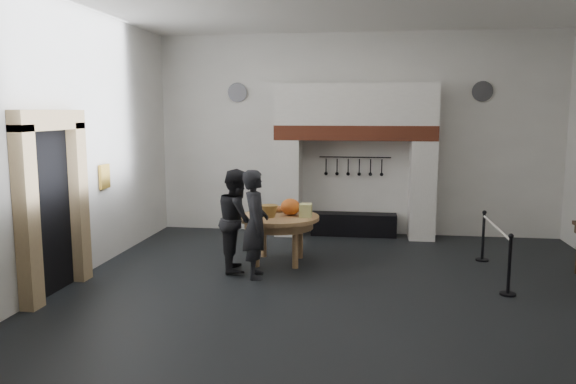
# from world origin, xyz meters

# --- Properties ---
(floor) EXTENTS (9.00, 8.00, 0.02)m
(floor) POSITION_xyz_m (0.00, 0.00, 0.00)
(floor) COLOR black
(floor) RESTS_ON ground
(wall_back) EXTENTS (9.00, 0.02, 4.50)m
(wall_back) POSITION_xyz_m (0.00, 4.00, 2.25)
(wall_back) COLOR white
(wall_back) RESTS_ON floor
(wall_front) EXTENTS (9.00, 0.02, 4.50)m
(wall_front) POSITION_xyz_m (0.00, -4.00, 2.25)
(wall_front) COLOR white
(wall_front) RESTS_ON floor
(wall_left) EXTENTS (0.02, 8.00, 4.50)m
(wall_left) POSITION_xyz_m (-4.50, 0.00, 2.25)
(wall_left) COLOR white
(wall_left) RESTS_ON floor
(chimney_pier_left) EXTENTS (0.55, 0.70, 2.15)m
(chimney_pier_left) POSITION_xyz_m (-1.48, 3.65, 1.07)
(chimney_pier_left) COLOR silver
(chimney_pier_left) RESTS_ON floor
(chimney_pier_right) EXTENTS (0.55, 0.70, 2.15)m
(chimney_pier_right) POSITION_xyz_m (1.48, 3.65, 1.07)
(chimney_pier_right) COLOR silver
(chimney_pier_right) RESTS_ON floor
(hearth_brick_band) EXTENTS (3.50, 0.72, 0.32)m
(hearth_brick_band) POSITION_xyz_m (0.00, 3.65, 2.31)
(hearth_brick_band) COLOR #9E442B
(hearth_brick_band) RESTS_ON chimney_pier_left
(chimney_hood) EXTENTS (3.50, 0.70, 0.90)m
(chimney_hood) POSITION_xyz_m (0.00, 3.65, 2.92)
(chimney_hood) COLOR silver
(chimney_hood) RESTS_ON hearth_brick_band
(iron_range) EXTENTS (1.90, 0.45, 0.50)m
(iron_range) POSITION_xyz_m (0.00, 3.72, 0.25)
(iron_range) COLOR black
(iron_range) RESTS_ON floor
(utensil_rail) EXTENTS (1.60, 0.02, 0.02)m
(utensil_rail) POSITION_xyz_m (0.00, 3.92, 1.75)
(utensil_rail) COLOR black
(utensil_rail) RESTS_ON wall_back
(door_recess) EXTENTS (0.04, 1.10, 2.50)m
(door_recess) POSITION_xyz_m (-4.47, -1.00, 1.25)
(door_recess) COLOR black
(door_recess) RESTS_ON floor
(door_jamb_near) EXTENTS (0.22, 0.30, 2.60)m
(door_jamb_near) POSITION_xyz_m (-4.38, -1.70, 1.30)
(door_jamb_near) COLOR tan
(door_jamb_near) RESTS_ON floor
(door_jamb_far) EXTENTS (0.22, 0.30, 2.60)m
(door_jamb_far) POSITION_xyz_m (-4.38, -0.30, 1.30)
(door_jamb_far) COLOR tan
(door_jamb_far) RESTS_ON floor
(door_lintel) EXTENTS (0.22, 1.70, 0.30)m
(door_lintel) POSITION_xyz_m (-4.38, -1.00, 2.65)
(door_lintel) COLOR tan
(door_lintel) RESTS_ON door_jamb_near
(wall_plaque) EXTENTS (0.05, 0.34, 0.44)m
(wall_plaque) POSITION_xyz_m (-4.45, 0.80, 1.60)
(wall_plaque) COLOR gold
(wall_plaque) RESTS_ON wall_left
(work_table) EXTENTS (1.68, 1.68, 0.07)m
(work_table) POSITION_xyz_m (-1.31, 1.23, 0.84)
(work_table) COLOR tan
(work_table) RESTS_ON floor
(pumpkin) EXTENTS (0.36, 0.36, 0.31)m
(pumpkin) POSITION_xyz_m (-1.11, 1.33, 1.03)
(pumpkin) COLOR #E95A21
(pumpkin) RESTS_ON work_table
(cheese_block_big) EXTENTS (0.22, 0.22, 0.24)m
(cheese_block_big) POSITION_xyz_m (-0.81, 1.18, 0.99)
(cheese_block_big) COLOR #D0D17D
(cheese_block_big) RESTS_ON work_table
(cheese_block_small) EXTENTS (0.18, 0.18, 0.20)m
(cheese_block_small) POSITION_xyz_m (-0.83, 1.48, 0.97)
(cheese_block_small) COLOR #FFE298
(cheese_block_small) RESTS_ON work_table
(wicker_basket) EXTENTS (0.36, 0.36, 0.22)m
(wicker_basket) POSITION_xyz_m (-1.46, 1.08, 0.98)
(wicker_basket) COLOR olive
(wicker_basket) RESTS_ON work_table
(bread_loaf) EXTENTS (0.31, 0.18, 0.13)m
(bread_loaf) POSITION_xyz_m (-1.41, 1.58, 0.94)
(bread_loaf) COLOR olive
(bread_loaf) RESTS_ON work_table
(visitor_near) EXTENTS (0.57, 0.74, 1.82)m
(visitor_near) POSITION_xyz_m (-1.54, 0.25, 0.91)
(visitor_near) COLOR black
(visitor_near) RESTS_ON floor
(visitor_far) EXTENTS (0.87, 1.01, 1.79)m
(visitor_far) POSITION_xyz_m (-1.94, 0.65, 0.90)
(visitor_far) COLOR black
(visitor_far) RESTS_ON floor
(pewter_plate_back_left) EXTENTS (0.44, 0.03, 0.44)m
(pewter_plate_back_left) POSITION_xyz_m (-2.70, 3.96, 3.20)
(pewter_plate_back_left) COLOR #4C4C51
(pewter_plate_back_left) RESTS_ON wall_back
(pewter_plate_back_right) EXTENTS (0.44, 0.03, 0.44)m
(pewter_plate_back_right) POSITION_xyz_m (2.70, 3.96, 3.20)
(pewter_plate_back_right) COLOR #4C4C51
(pewter_plate_back_right) RESTS_ON wall_back
(barrier_post_near) EXTENTS (0.05, 0.05, 0.90)m
(barrier_post_near) POSITION_xyz_m (2.45, -0.12, 0.45)
(barrier_post_near) COLOR black
(barrier_post_near) RESTS_ON floor
(barrier_post_far) EXTENTS (0.05, 0.05, 0.90)m
(barrier_post_far) POSITION_xyz_m (2.45, 1.88, 0.45)
(barrier_post_far) COLOR black
(barrier_post_far) RESTS_ON floor
(barrier_rope) EXTENTS (0.04, 2.00, 0.04)m
(barrier_rope) POSITION_xyz_m (2.45, 0.88, 0.85)
(barrier_rope) COLOR silver
(barrier_rope) RESTS_ON barrier_post_near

